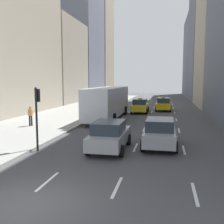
# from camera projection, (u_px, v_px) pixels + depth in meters

# --- Properties ---
(ground_plane) EXTENTS (160.00, 160.00, 0.00)m
(ground_plane) POSITION_uv_depth(u_px,v_px,m) (26.00, 205.00, 8.39)
(ground_plane) COLOR #474749
(sidewalk_left) EXTENTS (8.00, 66.00, 0.15)m
(sidewalk_left) POSITION_uv_depth(u_px,v_px,m) (82.00, 109.00, 36.04)
(sidewalk_left) COLOR gray
(sidewalk_left) RESTS_ON ground
(lane_markings) EXTENTS (5.72, 56.00, 0.01)m
(lane_markings) POSITION_uv_depth(u_px,v_px,m) (150.00, 115.00, 30.23)
(lane_markings) COLOR white
(lane_markings) RESTS_ON ground
(building_row_left) EXTENTS (6.00, 70.95, 34.98)m
(building_row_left) POSITION_uv_depth(u_px,v_px,m) (51.00, 14.00, 41.82)
(building_row_left) COLOR #4C515B
(building_row_left) RESTS_ON ground
(building_row_right) EXTENTS (6.00, 75.35, 33.65)m
(building_row_right) POSITION_uv_depth(u_px,v_px,m) (219.00, 13.00, 40.18)
(building_row_right) COLOR gray
(building_row_right) RESTS_ON ground
(taxi_lead) EXTENTS (2.02, 4.40, 1.87)m
(taxi_lead) POSITION_uv_depth(u_px,v_px,m) (140.00, 106.00, 32.32)
(taxi_lead) COLOR yellow
(taxi_lead) RESTS_ON ground
(taxi_second) EXTENTS (2.02, 4.40, 1.87)m
(taxi_second) POSITION_uv_depth(u_px,v_px,m) (163.00, 104.00, 34.62)
(taxi_second) COLOR yellow
(taxi_second) RESTS_ON ground
(sedan_black_near) EXTENTS (2.02, 4.43, 1.72)m
(sedan_black_near) POSITION_uv_depth(u_px,v_px,m) (160.00, 132.00, 15.73)
(sedan_black_near) COLOR #9EA0A5
(sedan_black_near) RESTS_ON ground
(sedan_silver_behind) EXTENTS (2.02, 4.43, 1.70)m
(sedan_silver_behind) POSITION_uv_depth(u_px,v_px,m) (110.00, 135.00, 15.00)
(sedan_silver_behind) COLOR #9EA0A5
(sedan_silver_behind) RESTS_ON ground
(city_bus) EXTENTS (2.80, 11.61, 3.25)m
(city_bus) POSITION_uv_depth(u_px,v_px,m) (108.00, 102.00, 27.35)
(city_bus) COLOR silver
(city_bus) RESTS_ON ground
(pedestrian_far_walking) EXTENTS (0.36, 0.22, 1.65)m
(pedestrian_far_walking) POSITION_uv_depth(u_px,v_px,m) (30.00, 115.00, 22.21)
(pedestrian_far_walking) COLOR #23232D
(pedestrian_far_walking) RESTS_ON sidewalk_left
(traffic_light_pole) EXTENTS (0.24, 0.42, 3.60)m
(traffic_light_pole) POSITION_uv_depth(u_px,v_px,m) (37.00, 109.00, 14.66)
(traffic_light_pole) COLOR black
(traffic_light_pole) RESTS_ON ground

